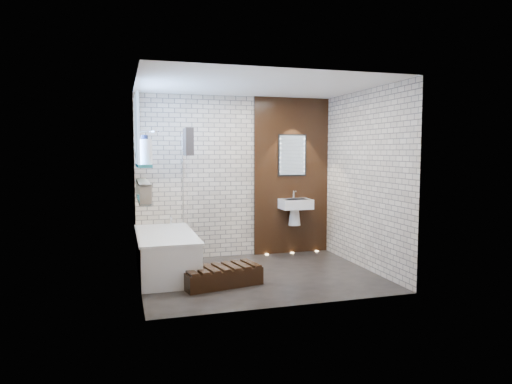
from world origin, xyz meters
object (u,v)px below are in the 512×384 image
object	(u,v)px
walnut_step	(221,277)
led_mirror	(292,155)
bath_screen	(186,181)
washbasin	(295,208)
bathtub	(166,254)

from	to	relation	value
walnut_step	led_mirror	bearing A→B (deg)	44.67
bath_screen	walnut_step	distance (m)	1.69
washbasin	led_mirror	xyz separation A→B (m)	(0.00, 0.16, 0.86)
led_mirror	walnut_step	size ratio (longest dim) A/B	0.70
bathtub	washbasin	xyz separation A→B (m)	(2.17, 0.62, 0.50)
led_mirror	walnut_step	distance (m)	2.67
bathtub	led_mirror	size ratio (longest dim) A/B	2.49
bathtub	walnut_step	bearing A→B (deg)	-50.20
washbasin	walnut_step	size ratio (longest dim) A/B	0.58
washbasin	walnut_step	xyz separation A→B (m)	(-1.55, -1.37, -0.68)
washbasin	led_mirror	distance (m)	0.88
washbasin	walnut_step	world-z (taller)	washbasin
bathtub	bath_screen	bearing A→B (deg)	51.10
washbasin	bath_screen	bearing A→B (deg)	-174.22
bathtub	walnut_step	xyz separation A→B (m)	(0.62, -0.75, -0.18)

